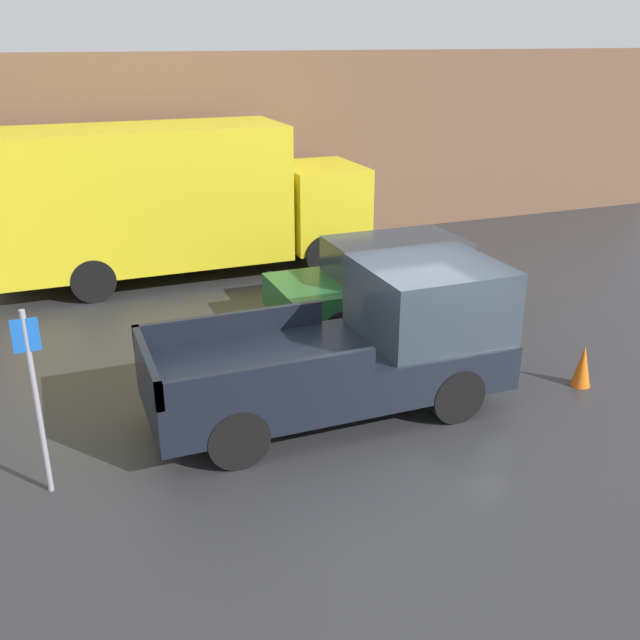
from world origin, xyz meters
TOP-DOWN VIEW (x-y plane):
  - ground_plane at (0.00, 0.00)m, footprint 60.00×60.00m
  - building_wall at (0.00, 9.85)m, footprint 28.00×0.15m
  - pickup_truck at (-0.64, 0.30)m, footprint 5.24×2.05m
  - car at (1.44, 3.45)m, footprint 4.60×1.93m
  - delivery_truck at (-2.02, 7.61)m, footprint 8.32×2.39m
  - parking_sign at (-5.09, -0.29)m, footprint 0.30×0.07m
  - newspaper_box at (-1.85, 9.53)m, footprint 0.45×0.40m
  - traffic_cone at (2.94, -0.37)m, footprint 0.31×0.31m

SIDE VIEW (x-z plane):
  - ground_plane at x=0.00m, z-range 0.00..0.00m
  - traffic_cone at x=2.94m, z-range 0.00..0.69m
  - newspaper_box at x=-1.85m, z-range 0.00..1.13m
  - car at x=1.44m, z-range 0.00..1.58m
  - pickup_truck at x=-0.64m, z-range -0.07..2.07m
  - parking_sign at x=-5.09m, z-range 0.15..2.54m
  - delivery_truck at x=-2.02m, z-range 0.11..3.54m
  - building_wall at x=0.00m, z-range 0.00..4.89m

